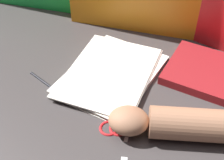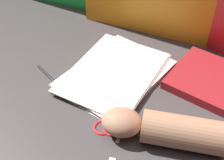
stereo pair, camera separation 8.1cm
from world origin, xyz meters
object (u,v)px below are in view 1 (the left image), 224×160
Objects in this scene: book_closed at (202,71)px; hand_forearm at (172,123)px; paper_stack at (110,73)px; scissors at (114,119)px.

hand_forearm is at bearing -94.01° from book_closed.
paper_stack is 0.17m from scissors.
paper_stack is 1.57× the size of book_closed.
scissors is 0.15m from hand_forearm.
hand_forearm is at bearing -30.40° from paper_stack.
book_closed is at bearing 26.43° from paper_stack.
book_closed is 0.72× the size of hand_forearm.
book_closed is 0.32m from scissors.
hand_forearm is at bearing 7.86° from scissors.
paper_stack is 2.03× the size of scissors.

